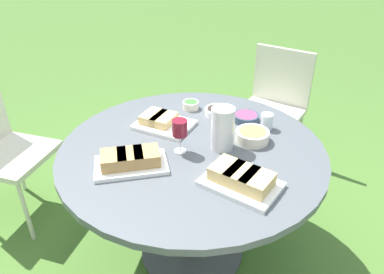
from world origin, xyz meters
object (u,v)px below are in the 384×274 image
object	(u,v)px
chair_near_left	(274,100)
water_pitcher	(222,128)
wine_glass	(180,129)
dining_table	(192,166)

from	to	relation	value
chair_near_left	water_pitcher	xyz separation A→B (m)	(0.14, 1.06, 0.31)
water_pitcher	wine_glass	xyz separation A→B (m)	(0.18, 0.10, 0.02)
chair_near_left	wine_glass	size ratio (longest dim) A/B	5.19
dining_table	water_pitcher	size ratio (longest dim) A/B	6.12
dining_table	chair_near_left	xyz separation A→B (m)	(-0.27, -1.11, -0.09)
dining_table	water_pitcher	world-z (taller)	water_pitcher
wine_glass	water_pitcher	bearing A→B (deg)	-150.81
water_pitcher	dining_table	bearing A→B (deg)	18.93
dining_table	water_pitcher	xyz separation A→B (m)	(-0.14, -0.05, 0.22)
chair_near_left	wine_glass	bearing A→B (deg)	74.73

